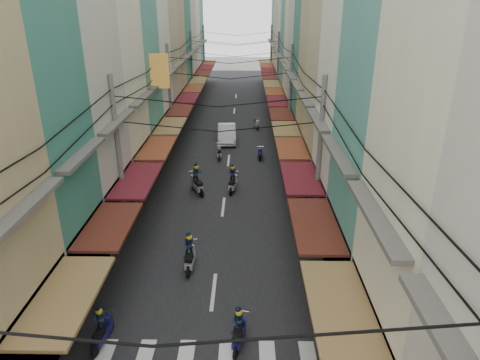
# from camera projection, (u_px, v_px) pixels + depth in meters

# --- Properties ---
(ground) EXTENTS (160.00, 160.00, 0.00)m
(ground) POSITION_uv_depth(u_px,v_px,m) (217.00, 265.00, 19.75)
(ground) COLOR slate
(ground) RESTS_ON ground
(road) EXTENTS (10.00, 80.00, 0.02)m
(road) POSITION_uv_depth(u_px,v_px,m) (231.00, 137.00, 38.19)
(road) COLOR black
(road) RESTS_ON ground
(sidewalk_left) EXTENTS (3.00, 80.00, 0.06)m
(sidewalk_left) POSITION_uv_depth(u_px,v_px,m) (159.00, 137.00, 38.28)
(sidewalk_left) COLOR gray
(sidewalk_left) RESTS_ON ground
(sidewalk_right) EXTENTS (3.00, 80.00, 0.06)m
(sidewalk_right) POSITION_uv_depth(u_px,v_px,m) (304.00, 138.00, 38.10)
(sidewalk_right) COLOR gray
(sidewalk_right) RESTS_ON ground
(building_row_left) EXTENTS (7.80, 67.67, 23.70)m
(building_row_left) POSITION_uv_depth(u_px,v_px,m) (121.00, 23.00, 31.36)
(building_row_left) COLOR silver
(building_row_left) RESTS_ON ground
(building_row_right) EXTENTS (7.80, 68.98, 22.59)m
(building_row_right) POSITION_uv_depth(u_px,v_px,m) (337.00, 29.00, 31.18)
(building_row_right) COLOR #387C6C
(building_row_right) RESTS_ON ground
(utility_poles) EXTENTS (10.20, 66.13, 8.20)m
(utility_poles) POSITION_uv_depth(u_px,v_px,m) (228.00, 71.00, 31.05)
(utility_poles) COLOR slate
(utility_poles) RESTS_ON ground
(white_car) EXTENTS (5.15, 2.25, 1.78)m
(white_car) POSITION_uv_depth(u_px,v_px,m) (227.00, 141.00, 37.19)
(white_car) COLOR silver
(white_car) RESTS_ON ground
(bicycle) EXTENTS (1.61, 0.71, 1.08)m
(bicycle) POSITION_uv_depth(u_px,v_px,m) (392.00, 298.00, 17.53)
(bicycle) COLOR black
(bicycle) RESTS_ON ground
(moving_scooters) EXTENTS (6.51, 29.70, 2.00)m
(moving_scooters) POSITION_uv_depth(u_px,v_px,m) (215.00, 201.00, 24.81)
(moving_scooters) COLOR black
(moving_scooters) RESTS_ON ground
(parked_scooters) EXTENTS (12.86, 11.36, 0.99)m
(parked_scooters) POSITION_uv_depth(u_px,v_px,m) (314.00, 306.00, 16.39)
(parked_scooters) COLOR black
(parked_scooters) RESTS_ON ground
(pedestrians) EXTENTS (12.73, 26.34, 2.15)m
(pedestrians) POSITION_uv_depth(u_px,v_px,m) (128.00, 212.00, 22.44)
(pedestrians) COLOR #2A222D
(pedestrians) RESTS_ON ground
(market_umbrella) EXTENTS (2.12, 2.12, 2.24)m
(market_umbrella) POSITION_uv_depth(u_px,v_px,m) (439.00, 348.00, 12.39)
(market_umbrella) COLOR #B2B2B7
(market_umbrella) RESTS_ON ground
(traffic_sign) EXTENTS (0.10, 0.68, 3.10)m
(traffic_sign) POSITION_uv_depth(u_px,v_px,m) (382.00, 301.00, 13.83)
(traffic_sign) COLOR slate
(traffic_sign) RESTS_ON ground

